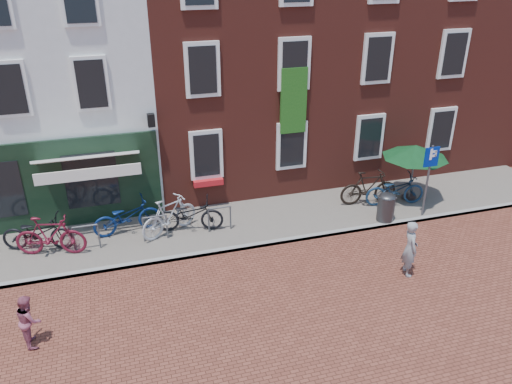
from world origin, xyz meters
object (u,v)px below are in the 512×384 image
object	(u,v)px
litter_bin	(386,206)
bicycle_2	(127,216)
boy	(29,320)
bicycle_3	(169,216)
bicycle_0	(38,233)
bicycle_4	(190,215)
parking_sign	(429,169)
woman	(410,248)
bicycle_1	(50,236)
bicycle_5	(369,188)
parasol	(416,149)
bicycle_6	(395,190)

from	to	relation	value
litter_bin	bicycle_2	xyz separation A→B (m)	(-8.12, 1.63, 0.02)
litter_bin	boy	xyz separation A→B (m)	(-10.55, -2.69, 0.01)
litter_bin	bicycle_3	xyz separation A→B (m)	(-6.87, 1.19, 0.08)
bicycle_0	litter_bin	bearing A→B (deg)	-82.71
bicycle_0	bicycle_4	world-z (taller)	same
parking_sign	woman	world-z (taller)	parking_sign
litter_bin	boy	world-z (taller)	boy
bicycle_3	bicycle_4	size ratio (longest dim) A/B	0.97
bicycle_1	boy	bearing A→B (deg)	-169.37
woman	bicycle_1	distance (m)	10.15
litter_bin	woman	xyz separation A→B (m)	(-0.87, -2.74, 0.18)
woman	bicycle_0	distance (m)	10.65
bicycle_1	bicycle_4	world-z (taller)	bicycle_1
boy	woman	bearing A→B (deg)	-101.39
bicycle_2	bicycle_3	bearing A→B (deg)	-118.08
litter_bin	boy	distance (m)	10.89
bicycle_5	bicycle_2	bearing A→B (deg)	93.31
parasol	bicycle_5	distance (m)	2.05
woman	bicycle_2	world-z (taller)	woman
parking_sign	bicycle_5	size ratio (longest dim) A/B	1.22
litter_bin	parking_sign	xyz separation A→B (m)	(1.38, -0.06, 1.15)
parking_sign	bicycle_5	xyz separation A→B (m)	(-1.36, 1.31, -1.07)
litter_bin	bicycle_2	size ratio (longest dim) A/B	0.49
woman	bicycle_1	bearing A→B (deg)	80.52
woman	bicycle_3	world-z (taller)	woman
boy	bicycle_1	xyz separation A→B (m)	(0.23, 3.65, 0.07)
bicycle_4	litter_bin	bearing A→B (deg)	-87.74
litter_bin	bicycle_6	world-z (taller)	bicycle_6
litter_bin	bicycle_6	size ratio (longest dim) A/B	0.49
parasol	bicycle_3	distance (m)	8.59
woman	bicycle_2	size ratio (longest dim) A/B	0.78
bicycle_1	bicycle_3	bearing A→B (deg)	-71.73
parasol	litter_bin	bearing A→B (deg)	-144.48
bicycle_2	bicycle_6	world-z (taller)	same
parking_sign	bicycle_1	xyz separation A→B (m)	(-11.69, 1.01, -1.07)
woman	parking_sign	bearing A→B (deg)	-27.99
woman	bicycle_1	size ratio (longest dim) A/B	0.80
litter_bin	bicycle_3	world-z (taller)	bicycle_3
litter_bin	bicycle_1	distance (m)	10.36
bicycle_2	bicycle_4	xyz separation A→B (m)	(1.90, -0.44, 0.00)
woman	bicycle_4	world-z (taller)	woman
bicycle_0	bicycle_5	world-z (taller)	bicycle_5
parasol	bicycle_2	xyz separation A→B (m)	(-9.76, 0.46, -1.33)
litter_bin	bicycle_3	bearing A→B (deg)	170.15
bicycle_1	bicycle_3	size ratio (longest dim) A/B	1.00
parasol	bicycle_5	bearing A→B (deg)	176.95
parasol	bicycle_6	xyz separation A→B (m)	(-0.77, -0.23, -1.33)
bicycle_1	bicycle_6	world-z (taller)	bicycle_1
parking_sign	bicycle_2	distance (m)	9.72
litter_bin	bicycle_4	distance (m)	6.34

